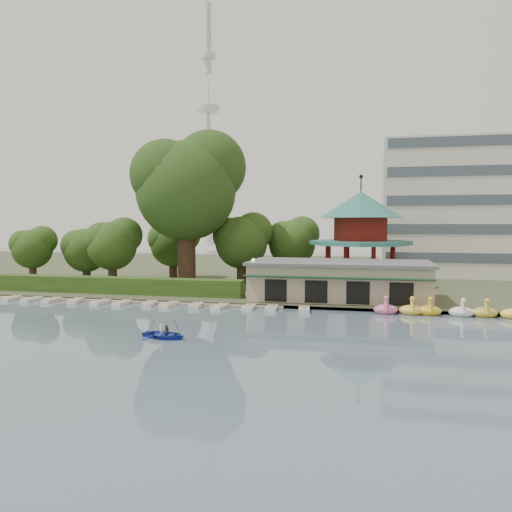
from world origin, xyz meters
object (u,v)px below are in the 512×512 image
(pavilion, at_px, (360,229))
(big_tree, at_px, (188,183))
(boathouse, at_px, (339,280))
(dock, at_px, (124,301))
(rowboat_with_passengers, at_px, (164,331))

(pavilion, height_order, big_tree, big_tree)
(boathouse, xyz_separation_m, big_tree, (-18.83, 6.22, 10.80))
(dock, height_order, pavilion, pavilion)
(big_tree, bearing_deg, boathouse, -18.29)
(pavilion, distance_m, rowboat_with_passengers, 32.76)
(boathouse, bearing_deg, pavilion, 78.72)
(dock, height_order, boathouse, boathouse)
(dock, bearing_deg, boathouse, 12.24)
(boathouse, relative_size, pavilion, 1.38)
(big_tree, distance_m, rowboat_with_passengers, 29.15)
(pavilion, height_order, rowboat_with_passengers, pavilion)
(big_tree, bearing_deg, pavilion, 10.34)
(pavilion, bearing_deg, rowboat_with_passengers, -115.00)
(boathouse, relative_size, big_tree, 0.96)
(dock, height_order, big_tree, big_tree)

